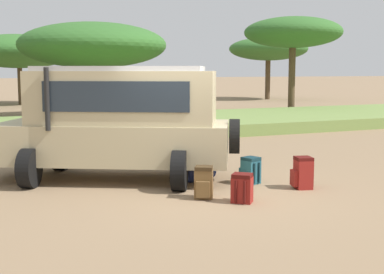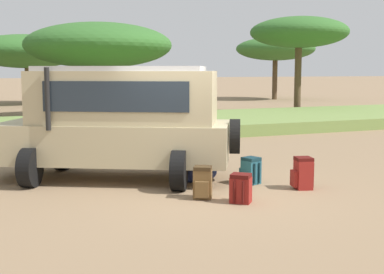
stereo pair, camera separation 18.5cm
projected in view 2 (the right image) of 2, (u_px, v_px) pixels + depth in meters
ground_plane at (193, 194)px, 10.25m from camera, size 320.00×320.00×0.00m
grass_bank at (80, 128)px, 20.05m from camera, size 120.00×7.00×0.44m
safari_vehicle at (119, 120)px, 11.47m from camera, size 5.31×4.03×2.44m
backpack_beside_front_wheel at (251, 171)px, 11.14m from camera, size 0.40×0.46×0.56m
backpack_cluster_center at (203, 183)px, 9.85m from camera, size 0.43×0.46×0.60m
backpack_near_rear_wheel at (303, 173)px, 10.65m from camera, size 0.47×0.43×0.64m
backpack_outermost at (241, 189)px, 9.55m from camera, size 0.48×0.48×0.52m
duffel_bag_low_black_case at (200, 173)px, 11.44m from camera, size 0.86×0.48×0.43m
acacia_tree_centre_back at (26, 51)px, 36.69m from camera, size 7.73×6.78×4.80m
acacia_tree_right_mid at (98, 46)px, 26.25m from camera, size 7.18×7.65×4.68m
acacia_tree_far_right at (299, 33)px, 28.14m from camera, size 5.09×5.33×5.16m
acacia_tree_distant_right at (275, 49)px, 43.03m from camera, size 6.30×6.48×5.01m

